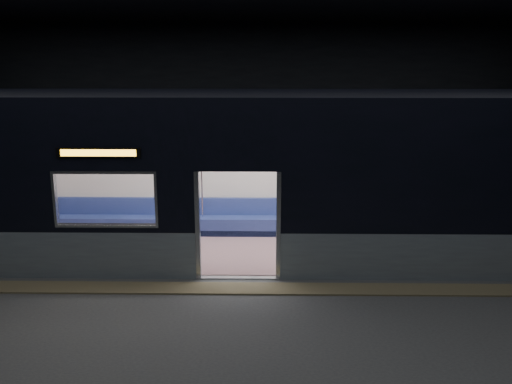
{
  "coord_description": "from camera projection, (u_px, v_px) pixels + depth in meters",
  "views": [
    {
      "loc": [
        0.48,
        -8.41,
        3.97
      ],
      "look_at": [
        0.31,
        2.3,
        1.36
      ],
      "focal_mm": 38.0,
      "sensor_mm": 36.0,
      "label": 1
    }
  ],
  "objects": [
    {
      "name": "station_floor",
      "position": [
        235.0,
        303.0,
        9.12
      ],
      "size": [
        24.0,
        14.0,
        0.01
      ],
      "primitive_type": "cube",
      "color": "#47494C",
      "rests_on": "ground"
    },
    {
      "name": "station_envelope",
      "position": [
        233.0,
        81.0,
        8.25
      ],
      "size": [
        24.0,
        14.0,
        5.0
      ],
      "color": "black",
      "rests_on": "station_floor"
    },
    {
      "name": "tactile_strip",
      "position": [
        237.0,
        289.0,
        9.65
      ],
      "size": [
        22.8,
        0.5,
        0.03
      ],
      "primitive_type": "cube",
      "color": "#8C7F59",
      "rests_on": "station_floor"
    },
    {
      "name": "metro_car",
      "position": [
        241.0,
        166.0,
        11.15
      ],
      "size": [
        18.0,
        3.04,
        3.35
      ],
      "color": "#8999A3",
      "rests_on": "station_floor"
    },
    {
      "name": "passenger",
      "position": [
        412.0,
        202.0,
        12.31
      ],
      "size": [
        0.48,
        0.77,
        1.45
      ],
      "rotation": [
        0.0,
        0.0,
        0.2
      ],
      "color": "black",
      "rests_on": "metro_car"
    },
    {
      "name": "handbag",
      "position": [
        413.0,
        211.0,
        12.1
      ],
      "size": [
        0.34,
        0.31,
        0.15
      ],
      "primitive_type": "cube",
      "rotation": [
        0.0,
        0.0,
        0.15
      ],
      "color": "black",
      "rests_on": "passenger"
    },
    {
      "name": "transit_map",
      "position": [
        307.0,
        173.0,
        12.5
      ],
      "size": [
        0.89,
        0.03,
        0.58
      ],
      "primitive_type": "cube",
      "color": "white",
      "rests_on": "metro_car"
    }
  ]
}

